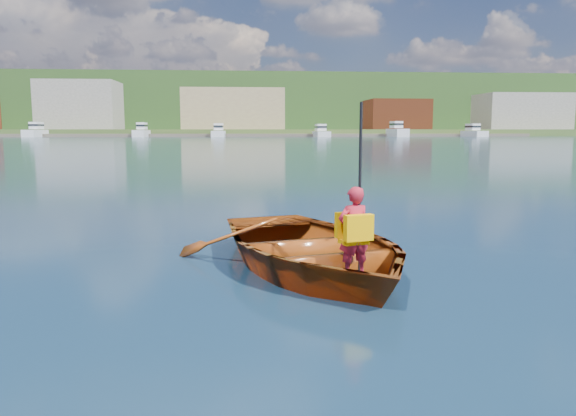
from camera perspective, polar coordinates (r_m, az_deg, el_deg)
name	(u,v)px	position (r m, az deg, el deg)	size (l,w,h in m)	color
ground	(397,264)	(7.76, 11.03, -5.62)	(600.00, 600.00, 0.00)	#10223D
rowboat	(311,247)	(7.31, 2.34, -4.01)	(4.05, 4.87, 0.87)	brown
child_paddler	(354,231)	(6.51, 6.71, -2.31)	(0.44, 0.42, 2.02)	#A71A2D
shoreline	(248,110)	(244.03, -4.08, 9.90)	(400.00, 140.00, 22.00)	#335021
dock	(252,135)	(155.28, -3.69, 7.39)	(160.02, 11.24, 0.80)	brown
waterfront_buildings	(224,110)	(172.46, -6.49, 9.85)	(202.00, 16.00, 14.00)	brown
marina_yachts	(238,132)	(150.59, -5.12, 7.72)	(141.67, 12.44, 4.40)	silver
hillside_trees	(260,93)	(244.72, -2.83, 11.63)	(309.95, 88.09, 25.67)	#382314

